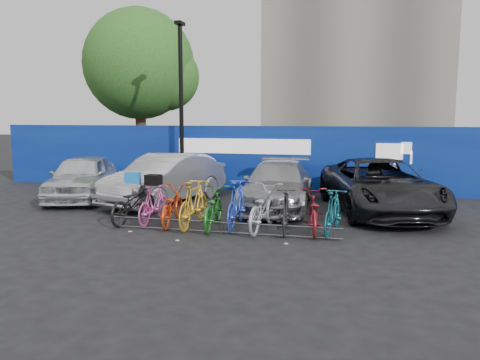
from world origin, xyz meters
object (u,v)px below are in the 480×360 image
(tree, at_px, (144,67))
(car_1, at_px, (166,179))
(bike_1, at_px, (154,204))
(bike_8, at_px, (313,212))
(bike_3, at_px, (194,204))
(bike_4, at_px, (213,208))
(bike_5, at_px, (237,204))
(bike_rack, at_px, (222,227))
(car_0, at_px, (82,177))
(bike_2, at_px, (172,206))
(car_2, at_px, (278,185))
(lamppost, at_px, (181,102))
(bike_0, at_px, (134,203))
(bike_9, at_px, (333,212))
(bike_7, at_px, (286,211))
(bike_6, at_px, (262,208))
(car_3, at_px, (379,186))

(tree, height_order, car_1, tree)
(bike_1, relative_size, bike_8, 0.87)
(car_1, height_order, bike_3, car_1)
(bike_4, height_order, bike_5, bike_5)
(bike_rack, distance_m, car_0, 6.74)
(bike_2, bearing_deg, bike_rack, 150.33)
(bike_4, relative_size, bike_5, 0.96)
(bike_rack, xyz_separation_m, car_2, (0.78, 3.54, 0.53))
(bike_5, bearing_deg, tree, -56.05)
(car_0, distance_m, car_1, 2.96)
(car_2, distance_m, bike_5, 2.88)
(lamppost, height_order, bike_0, lamppost)
(bike_9, bearing_deg, lamppost, -33.57)
(bike_3, height_order, bike_7, bike_3)
(bike_9, bearing_deg, bike_6, 10.88)
(bike_3, bearing_deg, bike_8, -175.95)
(bike_0, height_order, bike_1, bike_0)
(lamppost, height_order, bike_9, lamppost)
(bike_rack, distance_m, car_3, 5.13)
(bike_3, bearing_deg, car_3, -145.98)
(car_2, bearing_deg, lamppost, 146.47)
(bike_rack, bearing_deg, bike_2, 156.86)
(tree, bearing_deg, bike_8, -48.46)
(car_3, height_order, bike_9, car_3)
(car_2, bearing_deg, bike_9, -60.38)
(bike_7, xyz_separation_m, bike_9, (1.10, 0.11, 0.00))
(car_1, distance_m, bike_4, 3.82)
(car_0, xyz_separation_m, bike_4, (5.40, -2.89, -0.24))
(car_2, relative_size, car_3, 0.86)
(bike_rack, height_order, bike_4, bike_4)
(tree, height_order, bike_3, tree)
(bike_5, xyz_separation_m, bike_6, (0.67, -0.12, -0.05))
(tree, height_order, car_0, tree)
(bike_rack, relative_size, bike_2, 3.00)
(car_1, relative_size, car_3, 0.86)
(bike_rack, bearing_deg, bike_6, 35.02)
(car_2, xyz_separation_m, bike_6, (0.08, -2.93, -0.14))
(lamppost, relative_size, bike_7, 3.54)
(lamppost, height_order, bike_7, lamppost)
(car_3, distance_m, bike_1, 6.39)
(car_0, relative_size, bike_5, 2.19)
(lamppost, height_order, car_2, lamppost)
(tree, relative_size, bike_1, 4.68)
(lamppost, height_order, car_0, lamppost)
(tree, relative_size, car_3, 1.41)
(bike_0, distance_m, bike_9, 5.12)
(bike_1, height_order, bike_6, bike_6)
(lamppost, bearing_deg, bike_rack, -61.93)
(lamppost, relative_size, bike_6, 2.94)
(car_0, height_order, bike_6, car_0)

